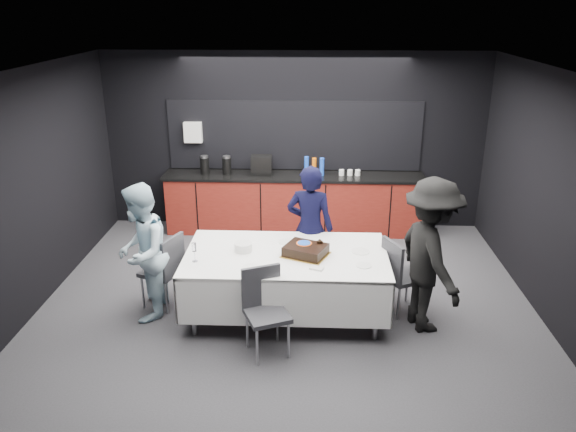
{
  "coord_description": "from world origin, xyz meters",
  "views": [
    {
      "loc": [
        0.27,
        -6.25,
        3.49
      ],
      "look_at": [
        0.0,
        0.1,
        1.05
      ],
      "focal_mm": 35.0,
      "sensor_mm": 36.0,
      "label": 1
    }
  ],
  "objects_px": {
    "person_right": "(430,256)",
    "chair_left": "(166,266)",
    "chair_right": "(399,271)",
    "cake_assembly": "(306,250)",
    "person_left": "(142,253)",
    "champagne_flute": "(194,248)",
    "chair_near": "(265,304)",
    "party_table": "(286,264)",
    "plate_stack": "(243,247)",
    "person_center": "(310,228)"
  },
  "relations": [
    {
      "from": "plate_stack",
      "to": "chair_left",
      "type": "xyz_separation_m",
      "value": [
        -0.94,
        0.06,
        -0.3
      ]
    },
    {
      "from": "person_right",
      "to": "chair_left",
      "type": "bearing_deg",
      "value": 68.12
    },
    {
      "from": "cake_assembly",
      "to": "person_center",
      "type": "bearing_deg",
      "value": 86.6
    },
    {
      "from": "cake_assembly",
      "to": "champagne_flute",
      "type": "relative_size",
      "value": 2.65
    },
    {
      "from": "chair_left",
      "to": "person_left",
      "type": "distance_m",
      "value": 0.4
    },
    {
      "from": "chair_left",
      "to": "person_right",
      "type": "xyz_separation_m",
      "value": [
        3.03,
        -0.32,
        0.35
      ]
    },
    {
      "from": "cake_assembly",
      "to": "person_center",
      "type": "distance_m",
      "value": 0.73
    },
    {
      "from": "plate_stack",
      "to": "champagne_flute",
      "type": "bearing_deg",
      "value": -149.71
    },
    {
      "from": "chair_right",
      "to": "person_left",
      "type": "xyz_separation_m",
      "value": [
        -2.96,
        -0.19,
        0.27
      ]
    },
    {
      "from": "person_left",
      "to": "plate_stack",
      "type": "bearing_deg",
      "value": 95.23
    },
    {
      "from": "cake_assembly",
      "to": "chair_right",
      "type": "bearing_deg",
      "value": 6.53
    },
    {
      "from": "person_center",
      "to": "champagne_flute",
      "type": "bearing_deg",
      "value": 47.32
    },
    {
      "from": "cake_assembly",
      "to": "champagne_flute",
      "type": "bearing_deg",
      "value": -170.15
    },
    {
      "from": "cake_assembly",
      "to": "party_table",
      "type": "bearing_deg",
      "value": 171.47
    },
    {
      "from": "chair_right",
      "to": "person_left",
      "type": "bearing_deg",
      "value": -176.26
    },
    {
      "from": "chair_left",
      "to": "chair_right",
      "type": "height_order",
      "value": "same"
    },
    {
      "from": "champagne_flute",
      "to": "person_left",
      "type": "relative_size",
      "value": 0.14
    },
    {
      "from": "cake_assembly",
      "to": "plate_stack",
      "type": "distance_m",
      "value": 0.73
    },
    {
      "from": "party_table",
      "to": "person_left",
      "type": "distance_m",
      "value": 1.66
    },
    {
      "from": "chair_right",
      "to": "person_left",
      "type": "distance_m",
      "value": 2.98
    },
    {
      "from": "champagne_flute",
      "to": "person_left",
      "type": "xyz_separation_m",
      "value": [
        -0.64,
        0.15,
        -0.13
      ]
    },
    {
      "from": "party_table",
      "to": "chair_right",
      "type": "distance_m",
      "value": 1.33
    },
    {
      "from": "plate_stack",
      "to": "chair_left",
      "type": "bearing_deg",
      "value": 176.33
    },
    {
      "from": "cake_assembly",
      "to": "chair_left",
      "type": "xyz_separation_m",
      "value": [
        -1.66,
        0.14,
        -0.31
      ]
    },
    {
      "from": "person_center",
      "to": "party_table",
      "type": "bearing_deg",
      "value": 79.73
    },
    {
      "from": "plate_stack",
      "to": "person_left",
      "type": "bearing_deg",
      "value": -172.49
    },
    {
      "from": "party_table",
      "to": "person_right",
      "type": "distance_m",
      "value": 1.62
    },
    {
      "from": "cake_assembly",
      "to": "chair_near",
      "type": "relative_size",
      "value": 0.64
    },
    {
      "from": "person_left",
      "to": "person_right",
      "type": "relative_size",
      "value": 0.92
    },
    {
      "from": "party_table",
      "to": "champagne_flute",
      "type": "height_order",
      "value": "champagne_flute"
    },
    {
      "from": "chair_near",
      "to": "chair_left",
      "type": "bearing_deg",
      "value": 145.63
    },
    {
      "from": "chair_right",
      "to": "person_left",
      "type": "height_order",
      "value": "person_left"
    },
    {
      "from": "champagne_flute",
      "to": "chair_right",
      "type": "bearing_deg",
      "value": 8.3
    },
    {
      "from": "plate_stack",
      "to": "person_left",
      "type": "distance_m",
      "value": 1.16
    },
    {
      "from": "chair_right",
      "to": "person_center",
      "type": "height_order",
      "value": "person_center"
    },
    {
      "from": "person_right",
      "to": "person_left",
      "type": "bearing_deg",
      "value": 72.24
    },
    {
      "from": "chair_left",
      "to": "person_right",
      "type": "height_order",
      "value": "person_right"
    },
    {
      "from": "cake_assembly",
      "to": "person_right",
      "type": "bearing_deg",
      "value": -7.41
    },
    {
      "from": "chair_right",
      "to": "person_center",
      "type": "distance_m",
      "value": 1.24
    },
    {
      "from": "plate_stack",
      "to": "person_center",
      "type": "distance_m",
      "value": 1.0
    },
    {
      "from": "chair_near",
      "to": "person_right",
      "type": "relative_size",
      "value": 0.52
    },
    {
      "from": "champagne_flute",
      "to": "person_right",
      "type": "relative_size",
      "value": 0.13
    },
    {
      "from": "person_left",
      "to": "person_right",
      "type": "bearing_deg",
      "value": 85.79
    },
    {
      "from": "person_left",
      "to": "chair_near",
      "type": "bearing_deg",
      "value": 63.99
    },
    {
      "from": "champagne_flute",
      "to": "person_center",
      "type": "distance_m",
      "value": 1.59
    },
    {
      "from": "person_center",
      "to": "person_left",
      "type": "height_order",
      "value": "person_center"
    },
    {
      "from": "cake_assembly",
      "to": "person_left",
      "type": "height_order",
      "value": "person_left"
    },
    {
      "from": "cake_assembly",
      "to": "chair_near",
      "type": "distance_m",
      "value": 0.88
    },
    {
      "from": "cake_assembly",
      "to": "plate_stack",
      "type": "height_order",
      "value": "cake_assembly"
    },
    {
      "from": "chair_right",
      "to": "person_center",
      "type": "relative_size",
      "value": 0.57
    }
  ]
}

